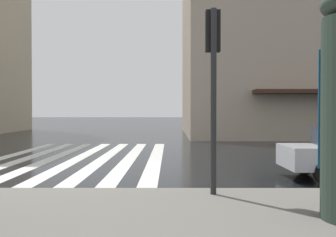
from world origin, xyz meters
TOP-DOWN VIEW (x-y plane):
  - ground_plane at (0.00, 0.00)m, footprint 220.00×220.00m
  - zebra_crossing at (4.00, 1.74)m, footprint 13.00×6.50m
  - traffic_signal_post at (-3.53, -2.70)m, footprint 0.44×0.30m

SIDE VIEW (x-z plane):
  - ground_plane at x=0.00m, z-range 0.00..0.00m
  - zebra_crossing at x=4.00m, z-range 0.00..0.01m
  - traffic_signal_post at x=-3.53m, z-range 0.97..4.73m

